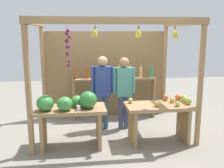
{
  "coord_description": "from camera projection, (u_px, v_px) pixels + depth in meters",
  "views": [
    {
      "loc": [
        -0.67,
        -5.35,
        2.1
      ],
      "look_at": [
        0.0,
        -0.2,
        1.05
      ],
      "focal_mm": 42.03,
      "sensor_mm": 36.0,
      "label": 1
    }
  ],
  "objects": [
    {
      "name": "bottle_shelf_unit",
      "position": [
        114.0,
        86.0,
        6.29
      ],
      "size": [
        2.0,
        0.22,
        1.34
      ],
      "color": "#99754C",
      "rests_on": "ground"
    },
    {
      "name": "fruit_counter_left",
      "position": [
        70.0,
        111.0,
        4.69
      ],
      "size": [
        1.27,
        0.66,
        1.05
      ],
      "color": "#99754C",
      "rests_on": "ground"
    },
    {
      "name": "vendor_man",
      "position": [
        103.0,
        86.0,
        5.56
      ],
      "size": [
        0.48,
        0.22,
        1.59
      ],
      "rotation": [
        0.0,
        0.0,
        0.02
      ],
      "color": "#3C5469",
      "rests_on": "ground"
    },
    {
      "name": "ground_plane",
      "position": [
        111.0,
        129.0,
        5.7
      ],
      "size": [
        12.0,
        12.0,
        0.0
      ],
      "primitive_type": "plane",
      "color": "gray",
      "rests_on": "ground"
    },
    {
      "name": "vendor_woman",
      "position": [
        124.0,
        87.0,
        5.59
      ],
      "size": [
        0.48,
        0.21,
        1.56
      ],
      "rotation": [
        0.0,
        0.0,
        0.2
      ],
      "color": "#414768",
      "rests_on": "ground"
    },
    {
      "name": "market_stall",
      "position": [
        108.0,
        64.0,
        5.87
      ],
      "size": [
        3.11,
        2.11,
        2.33
      ],
      "color": "#99754C",
      "rests_on": "ground"
    },
    {
      "name": "fruit_counter_right",
      "position": [
        160.0,
        114.0,
        4.98
      ],
      "size": [
        1.26,
        0.65,
        0.88
      ],
      "color": "#99754C",
      "rests_on": "ground"
    }
  ]
}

